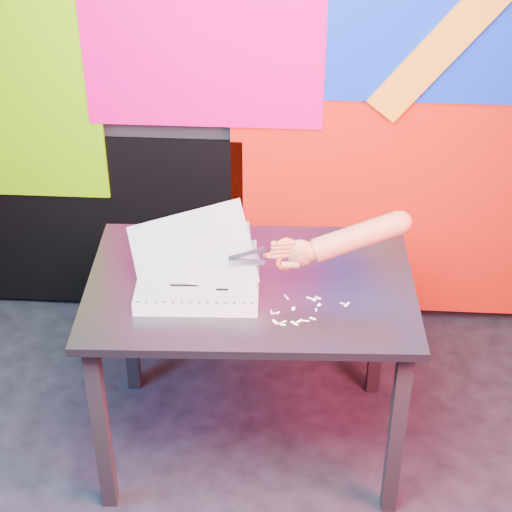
{
  "coord_description": "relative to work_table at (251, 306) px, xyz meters",
  "views": [
    {
      "loc": [
        0.16,
        -1.73,
        2.42
      ],
      "look_at": [
        0.01,
        0.62,
        0.87
      ],
      "focal_mm": 60.0,
      "sensor_mm": 36.0,
      "label": 1
    }
  ],
  "objects": [
    {
      "name": "printout_stack",
      "position": [
        -0.17,
        -0.06,
        0.13
      ],
      "size": [
        0.46,
        0.31,
        0.3
      ],
      "rotation": [
        0.0,
        0.0,
        0.04
      ],
      "color": "silver",
      "rests_on": "work_table"
    },
    {
      "name": "backdrop",
      "position": [
        0.07,
        0.82,
        0.31
      ],
      "size": [
        2.88,
        0.05,
        2.08
      ],
      "color": "red",
      "rests_on": "ground"
    },
    {
      "name": "work_table",
      "position": [
        0.0,
        0.0,
        0.0
      ],
      "size": [
        1.14,
        0.78,
        0.75
      ],
      "rotation": [
        0.0,
        0.0,
        0.04
      ],
      "color": "#282828",
      "rests_on": "ground"
    },
    {
      "name": "paper_clippings",
      "position": [
        0.18,
        -0.15,
        0.1
      ],
      "size": [
        0.26,
        0.17,
        0.0
      ],
      "color": "white",
      "rests_on": "work_table"
    },
    {
      "name": "scissors",
      "position": [
        0.1,
        -0.05,
        0.25
      ],
      "size": [
        0.22,
        0.05,
        0.12
      ],
      "rotation": [
        0.0,
        0.0,
        0.2
      ],
      "color": "#9EA2C1",
      "rests_on": "printout_stack"
    },
    {
      "name": "room",
      "position": [
        0.01,
        -0.64,
        0.7
      ],
      "size": [
        3.01,
        3.01,
        2.71
      ],
      "color": "black",
      "rests_on": "ground"
    },
    {
      "name": "hand_forearm",
      "position": [
        0.32,
        -0.01,
        0.29
      ],
      "size": [
        0.44,
        0.14,
        0.18
      ],
      "rotation": [
        0.0,
        0.0,
        0.2
      ],
      "color": "#9B6638",
      "rests_on": "work_table"
    }
  ]
}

